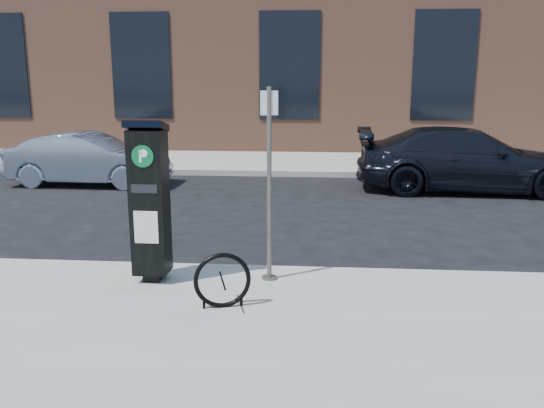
# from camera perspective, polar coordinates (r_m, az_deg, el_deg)

# --- Properties ---
(ground) EXTENTS (120.00, 120.00, 0.00)m
(ground) POSITION_cam_1_polar(r_m,az_deg,el_deg) (8.04, -2.81, -7.17)
(ground) COLOR black
(ground) RESTS_ON ground
(sidewalk_far) EXTENTS (60.00, 12.00, 0.15)m
(sidewalk_far) POSITION_cam_1_polar(r_m,az_deg,el_deg) (21.68, 1.96, 5.68)
(sidewalk_far) COLOR gray
(sidewalk_far) RESTS_ON ground
(curb_near) EXTENTS (60.00, 0.12, 0.16)m
(curb_near) POSITION_cam_1_polar(r_m,az_deg,el_deg) (7.99, -2.84, -6.71)
(curb_near) COLOR #9E9B93
(curb_near) RESTS_ON ground
(curb_far) EXTENTS (60.00, 0.12, 0.16)m
(curb_far) POSITION_cam_1_polar(r_m,az_deg,el_deg) (15.77, 0.93, 3.03)
(curb_far) COLOR #9E9B93
(curb_far) RESTS_ON ground
(building) EXTENTS (28.00, 10.05, 8.25)m
(building) POSITION_cam_1_polar(r_m,az_deg,el_deg) (24.55, 2.38, 16.03)
(building) COLOR #905941
(building) RESTS_ON ground
(parking_kiosk) EXTENTS (0.48, 0.42, 2.06)m
(parking_kiosk) POSITION_cam_1_polar(r_m,az_deg,el_deg) (7.34, -12.04, 0.41)
(parking_kiosk) COLOR black
(parking_kiosk) RESTS_ON sidewalk_near
(sign_pole) EXTENTS (0.22, 0.20, 2.44)m
(sign_pole) POSITION_cam_1_polar(r_m,az_deg,el_deg) (7.18, -0.28, 1.72)
(sign_pole) COLOR #514B47
(sign_pole) RESTS_ON sidewalk_near
(bike_rack) EXTENTS (0.64, 0.23, 0.65)m
(bike_rack) POSITION_cam_1_polar(r_m,az_deg,el_deg) (6.55, -4.94, -7.58)
(bike_rack) COLOR black
(bike_rack) RESTS_ON sidewalk_near
(car_silver) EXTENTS (4.02, 1.50, 1.31)m
(car_silver) POSITION_cam_1_polar(r_m,az_deg,el_deg) (15.18, -17.74, 4.26)
(car_silver) COLOR gray
(car_silver) RESTS_ON ground
(car_dark) EXTENTS (5.27, 2.32, 1.51)m
(car_dark) POSITION_cam_1_polar(r_m,az_deg,el_deg) (14.47, 18.73, 4.19)
(car_dark) COLOR black
(car_dark) RESTS_ON ground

